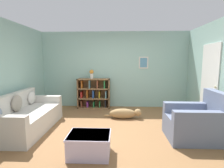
{
  "coord_description": "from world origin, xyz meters",
  "views": [
    {
      "loc": [
        0.19,
        -3.85,
        1.63
      ],
      "look_at": [
        0.0,
        0.4,
        1.05
      ],
      "focal_mm": 28.0,
      "sensor_mm": 36.0,
      "label": 1
    }
  ],
  "objects": [
    {
      "name": "coffee_table",
      "position": [
        -0.33,
        -1.04,
        0.21
      ],
      "size": [
        0.72,
        0.55,
        0.38
      ],
      "color": "#BCB2D1",
      "rests_on": "ground_plane"
    },
    {
      "name": "recliner_chair",
      "position": [
        1.79,
        -0.31,
        0.35
      ],
      "size": [
        1.08,
        0.87,
        1.01
      ],
      "color": "slate",
      "rests_on": "ground_plane"
    },
    {
      "name": "bookshelf",
      "position": [
        -0.69,
        2.03,
        0.5
      ],
      "size": [
        1.1,
        0.35,
        1.01
      ],
      "color": "olive",
      "rests_on": "ground_plane"
    },
    {
      "name": "couch",
      "position": [
        -2.0,
        0.0,
        0.31
      ],
      "size": [
        0.93,
        1.96,
        0.86
      ],
      "color": "beige",
      "rests_on": "ground_plane"
    },
    {
      "name": "vase",
      "position": [
        -0.76,
        2.01,
        1.18
      ],
      "size": [
        0.14,
        0.14,
        0.31
      ],
      "color": "silver",
      "rests_on": "bookshelf"
    },
    {
      "name": "ground_plane",
      "position": [
        0.0,
        0.0,
        0.0
      ],
      "size": [
        14.0,
        14.0,
        0.0
      ],
      "primitive_type": "plane",
      "color": "brown"
    },
    {
      "name": "dog",
      "position": [
        0.33,
        0.91,
        0.15
      ],
      "size": [
        1.05,
        0.26,
        0.28
      ],
      "color": "#9E7A4C",
      "rests_on": "ground_plane"
    },
    {
      "name": "wall_back",
      "position": [
        0.0,
        2.25,
        1.3
      ],
      "size": [
        5.6,
        0.13,
        2.6
      ],
      "color": "#93BCB2",
      "rests_on": "ground_plane"
    },
    {
      "name": "wall_left",
      "position": [
        -2.55,
        -0.0,
        1.3
      ],
      "size": [
        0.13,
        5.0,
        2.6
      ],
      "color": "#93BCB2",
      "rests_on": "ground_plane"
    }
  ]
}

